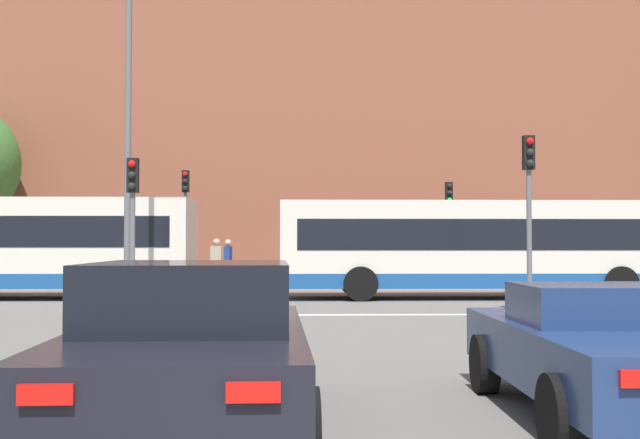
{
  "coord_description": "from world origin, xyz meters",
  "views": [
    {
      "loc": [
        -0.79,
        -2.67,
        1.63
      ],
      "look_at": [
        -0.14,
        21.84,
        2.39
      ],
      "focal_mm": 45.0,
      "sensor_mm": 36.0,
      "label": 1
    }
  ],
  "objects_px": {
    "traffic_light_far_left": "(185,209)",
    "traffic_light_far_right": "(449,217)",
    "traffic_light_near_left": "(133,208)",
    "traffic_light_near_right": "(529,194)",
    "street_lamp_junction": "(139,113)",
    "bus_crossing_lead": "(482,247)",
    "pedestrian_waiting": "(228,259)",
    "pedestrian_walking_east": "(216,259)",
    "car_roadster_right": "(605,350)",
    "car_saloon_left": "(192,346)"
  },
  "relations": [
    {
      "from": "traffic_light_near_left",
      "to": "traffic_light_far_right",
      "type": "xyz_separation_m",
      "value": [
        9.35,
        10.43,
        0.17
      ]
    },
    {
      "from": "traffic_light_near_right",
      "to": "traffic_light_near_left",
      "type": "distance_m",
      "value": 9.25
    },
    {
      "from": "car_roadster_right",
      "to": "street_lamp_junction",
      "type": "distance_m",
      "value": 14.98
    },
    {
      "from": "traffic_light_near_right",
      "to": "traffic_light_far_right",
      "type": "relative_size",
      "value": 1.07
    },
    {
      "from": "traffic_light_far_right",
      "to": "traffic_light_near_left",
      "type": "bearing_deg",
      "value": -131.88
    },
    {
      "from": "street_lamp_junction",
      "to": "traffic_light_near_right",
      "type": "bearing_deg",
      "value": -9.3
    },
    {
      "from": "traffic_light_far_left",
      "to": "pedestrian_walking_east",
      "type": "height_order",
      "value": "traffic_light_far_left"
    },
    {
      "from": "car_roadster_right",
      "to": "traffic_light_near_left",
      "type": "height_order",
      "value": "traffic_light_near_left"
    },
    {
      "from": "traffic_light_near_right",
      "to": "street_lamp_junction",
      "type": "relative_size",
      "value": 0.51
    },
    {
      "from": "car_saloon_left",
      "to": "car_roadster_right",
      "type": "distance_m",
      "value": 3.84
    },
    {
      "from": "street_lamp_junction",
      "to": "pedestrian_walking_east",
      "type": "xyz_separation_m",
      "value": [
        1.03,
        8.99,
        -3.84
      ]
    },
    {
      "from": "pedestrian_waiting",
      "to": "pedestrian_walking_east",
      "type": "distance_m",
      "value": 1.13
    },
    {
      "from": "pedestrian_waiting",
      "to": "bus_crossing_lead",
      "type": "bearing_deg",
      "value": 64.19
    },
    {
      "from": "traffic_light_far_left",
      "to": "traffic_light_far_right",
      "type": "bearing_deg",
      "value": -1.21
    },
    {
      "from": "traffic_light_near_left",
      "to": "pedestrian_walking_east",
      "type": "relative_size",
      "value": 1.98
    },
    {
      "from": "car_saloon_left",
      "to": "car_roadster_right",
      "type": "relative_size",
      "value": 1.09
    },
    {
      "from": "traffic_light_near_right",
      "to": "street_lamp_junction",
      "type": "distance_m",
      "value": 9.74
    },
    {
      "from": "car_roadster_right",
      "to": "traffic_light_near_right",
      "type": "height_order",
      "value": "traffic_light_near_right"
    },
    {
      "from": "traffic_light_near_left",
      "to": "traffic_light_far_right",
      "type": "distance_m",
      "value": 14.01
    },
    {
      "from": "street_lamp_junction",
      "to": "pedestrian_walking_east",
      "type": "height_order",
      "value": "street_lamp_junction"
    },
    {
      "from": "traffic_light_near_left",
      "to": "pedestrian_walking_east",
      "type": "height_order",
      "value": "traffic_light_near_left"
    },
    {
      "from": "traffic_light_near_right",
      "to": "pedestrian_waiting",
      "type": "relative_size",
      "value": 2.3
    },
    {
      "from": "bus_crossing_lead",
      "to": "traffic_light_far_left",
      "type": "relative_size",
      "value": 2.81
    },
    {
      "from": "traffic_light_far_right",
      "to": "pedestrian_waiting",
      "type": "xyz_separation_m",
      "value": [
        -8.15,
        1.08,
        -1.56
      ]
    },
    {
      "from": "car_roadster_right",
      "to": "pedestrian_walking_east",
      "type": "distance_m",
      "value": 22.38
    },
    {
      "from": "bus_crossing_lead",
      "to": "pedestrian_waiting",
      "type": "xyz_separation_m",
      "value": [
        -8.2,
        6.01,
        -0.48
      ]
    },
    {
      "from": "traffic_light_far_left",
      "to": "street_lamp_junction",
      "type": "height_order",
      "value": "street_lamp_junction"
    },
    {
      "from": "traffic_light_far_right",
      "to": "street_lamp_junction",
      "type": "height_order",
      "value": "street_lamp_junction"
    },
    {
      "from": "car_saloon_left",
      "to": "pedestrian_waiting",
      "type": "height_order",
      "value": "pedestrian_waiting"
    },
    {
      "from": "pedestrian_waiting",
      "to": "traffic_light_near_left",
      "type": "bearing_deg",
      "value": 4.48
    },
    {
      "from": "traffic_light_far_right",
      "to": "pedestrian_walking_east",
      "type": "bearing_deg",
      "value": -179.98
    },
    {
      "from": "car_roadster_right",
      "to": "bus_crossing_lead",
      "type": "height_order",
      "value": "bus_crossing_lead"
    },
    {
      "from": "bus_crossing_lead",
      "to": "traffic_light_far_right",
      "type": "xyz_separation_m",
      "value": [
        -0.05,
        4.93,
        1.08
      ]
    },
    {
      "from": "traffic_light_near_right",
      "to": "traffic_light_far_right",
      "type": "distance_m",
      "value": 10.53
    },
    {
      "from": "bus_crossing_lead",
      "to": "traffic_light_near_right",
      "type": "bearing_deg",
      "value": 178.34
    },
    {
      "from": "street_lamp_junction",
      "to": "pedestrian_waiting",
      "type": "distance_m",
      "value": 10.87
    },
    {
      "from": "traffic_light_far_left",
      "to": "bus_crossing_lead",
      "type": "bearing_deg",
      "value": -27.93
    },
    {
      "from": "car_roadster_right",
      "to": "bus_crossing_lead",
      "type": "distance_m",
      "value": 16.91
    },
    {
      "from": "car_saloon_left",
      "to": "pedestrian_waiting",
      "type": "bearing_deg",
      "value": 92.54
    },
    {
      "from": "traffic_light_far_left",
      "to": "traffic_light_near_left",
      "type": "relative_size",
      "value": 1.19
    },
    {
      "from": "traffic_light_near_right",
      "to": "traffic_light_near_left",
      "type": "bearing_deg",
      "value": 179.35
    },
    {
      "from": "traffic_light_far_left",
      "to": "pedestrian_waiting",
      "type": "bearing_deg",
      "value": 30.8
    },
    {
      "from": "pedestrian_waiting",
      "to": "pedestrian_walking_east",
      "type": "xyz_separation_m",
      "value": [
        -0.32,
        -1.09,
        0.01
      ]
    },
    {
      "from": "traffic_light_near_right",
      "to": "street_lamp_junction",
      "type": "xyz_separation_m",
      "value": [
        -9.39,
        1.54,
        2.12
      ]
    },
    {
      "from": "traffic_light_far_left",
      "to": "traffic_light_far_right",
      "type": "height_order",
      "value": "traffic_light_far_left"
    },
    {
      "from": "traffic_light_near_left",
      "to": "pedestrian_waiting",
      "type": "xyz_separation_m",
      "value": [
        1.2,
        11.51,
        -1.39
      ]
    },
    {
      "from": "car_saloon_left",
      "to": "street_lamp_junction",
      "type": "distance_m",
      "value": 14.08
    },
    {
      "from": "traffic_light_far_left",
      "to": "car_roadster_right",
      "type": "bearing_deg",
      "value": -72.18
    },
    {
      "from": "traffic_light_near_left",
      "to": "pedestrian_waiting",
      "type": "height_order",
      "value": "traffic_light_near_left"
    },
    {
      "from": "car_saloon_left",
      "to": "car_roadster_right",
      "type": "bearing_deg",
      "value": 5.57
    }
  ]
}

